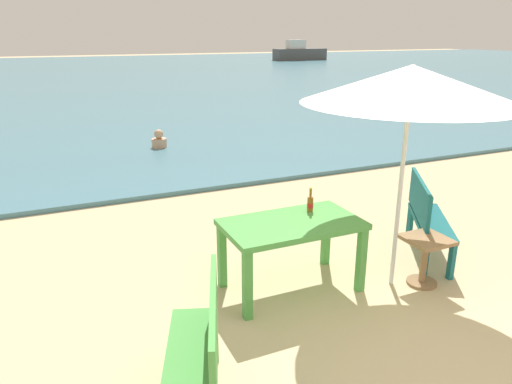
{
  "coord_description": "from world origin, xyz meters",
  "views": [
    {
      "loc": [
        -2.69,
        -2.42,
        2.58
      ],
      "look_at": [
        -0.25,
        3.0,
        0.6
      ],
      "focal_mm": 33.62,
      "sensor_mm": 36.0,
      "label": 1
    }
  ],
  "objects_px": {
    "patio_umbrella": "(411,84)",
    "side_table_wood": "(425,254)",
    "boat_barge": "(299,53)",
    "swimmer_person": "(159,140)",
    "bench_teal_center": "(426,214)",
    "beer_bottle_amber": "(310,203)",
    "bench_green_left": "(201,347)",
    "picnic_table_green": "(292,232)"
  },
  "relations": [
    {
      "from": "patio_umbrella",
      "to": "side_table_wood",
      "type": "bearing_deg",
      "value": -25.33
    },
    {
      "from": "side_table_wood",
      "to": "boat_barge",
      "type": "bearing_deg",
      "value": 62.7
    },
    {
      "from": "side_table_wood",
      "to": "boat_barge",
      "type": "xyz_separation_m",
      "value": [
        19.56,
        37.9,
        0.4
      ]
    },
    {
      "from": "side_table_wood",
      "to": "swimmer_person",
      "type": "xyz_separation_m",
      "value": [
        -1.14,
        7.26,
        -0.11
      ]
    },
    {
      "from": "side_table_wood",
      "to": "bench_teal_center",
      "type": "height_order",
      "value": "bench_teal_center"
    },
    {
      "from": "patio_umbrella",
      "to": "boat_barge",
      "type": "xyz_separation_m",
      "value": [
        19.85,
        37.76,
        -1.37
      ]
    },
    {
      "from": "beer_bottle_amber",
      "to": "bench_green_left",
      "type": "relative_size",
      "value": 0.21
    },
    {
      "from": "patio_umbrella",
      "to": "boat_barge",
      "type": "height_order",
      "value": "patio_umbrella"
    },
    {
      "from": "bench_green_left",
      "to": "bench_teal_center",
      "type": "bearing_deg",
      "value": 22.38
    },
    {
      "from": "patio_umbrella",
      "to": "side_table_wood",
      "type": "distance_m",
      "value": 1.79
    },
    {
      "from": "beer_bottle_amber",
      "to": "side_table_wood",
      "type": "bearing_deg",
      "value": -33.83
    },
    {
      "from": "swimmer_person",
      "to": "side_table_wood",
      "type": "bearing_deg",
      "value": -81.1
    },
    {
      "from": "beer_bottle_amber",
      "to": "patio_umbrella",
      "type": "bearing_deg",
      "value": -36.9
    },
    {
      "from": "patio_umbrella",
      "to": "boat_barge",
      "type": "relative_size",
      "value": 0.45
    },
    {
      "from": "picnic_table_green",
      "to": "bench_green_left",
      "type": "xyz_separation_m",
      "value": [
        -1.39,
        -1.29,
        -0.11
      ]
    },
    {
      "from": "bench_green_left",
      "to": "patio_umbrella",
      "type": "bearing_deg",
      "value": 20.92
    },
    {
      "from": "patio_umbrella",
      "to": "bench_teal_center",
      "type": "height_order",
      "value": "patio_umbrella"
    },
    {
      "from": "boat_barge",
      "to": "side_table_wood",
      "type": "bearing_deg",
      "value": -117.3
    },
    {
      "from": "side_table_wood",
      "to": "bench_green_left",
      "type": "height_order",
      "value": "bench_green_left"
    },
    {
      "from": "beer_bottle_amber",
      "to": "bench_green_left",
      "type": "height_order",
      "value": "beer_bottle_amber"
    },
    {
      "from": "beer_bottle_amber",
      "to": "side_table_wood",
      "type": "xyz_separation_m",
      "value": [
        1.02,
        -0.69,
        -0.5
      ]
    },
    {
      "from": "patio_umbrella",
      "to": "swimmer_person",
      "type": "bearing_deg",
      "value": 96.72
    },
    {
      "from": "swimmer_person",
      "to": "boat_barge",
      "type": "xyz_separation_m",
      "value": [
        20.69,
        30.63,
        0.51
      ]
    },
    {
      "from": "beer_bottle_amber",
      "to": "patio_umbrella",
      "type": "relative_size",
      "value": 0.12
    },
    {
      "from": "picnic_table_green",
      "to": "beer_bottle_amber",
      "type": "relative_size",
      "value": 5.28
    },
    {
      "from": "patio_umbrella",
      "to": "boat_barge",
      "type": "distance_m",
      "value": 42.68
    },
    {
      "from": "bench_teal_center",
      "to": "swimmer_person",
      "type": "bearing_deg",
      "value": 103.5
    },
    {
      "from": "picnic_table_green",
      "to": "side_table_wood",
      "type": "distance_m",
      "value": 1.46
    },
    {
      "from": "patio_umbrella",
      "to": "swimmer_person",
      "type": "distance_m",
      "value": 7.41
    },
    {
      "from": "beer_bottle_amber",
      "to": "bench_teal_center",
      "type": "distance_m",
      "value": 1.54
    },
    {
      "from": "picnic_table_green",
      "to": "side_table_wood",
      "type": "bearing_deg",
      "value": -20.55
    },
    {
      "from": "side_table_wood",
      "to": "bench_green_left",
      "type": "relative_size",
      "value": 0.43
    },
    {
      "from": "patio_umbrella",
      "to": "bench_teal_center",
      "type": "xyz_separation_m",
      "value": [
        0.78,
        0.39,
        -1.58
      ]
    },
    {
      "from": "picnic_table_green",
      "to": "boat_barge",
      "type": "height_order",
      "value": "boat_barge"
    },
    {
      "from": "bench_teal_center",
      "to": "picnic_table_green",
      "type": "bearing_deg",
      "value": -179.06
    },
    {
      "from": "patio_umbrella",
      "to": "swimmer_person",
      "type": "relative_size",
      "value": 5.61
    },
    {
      "from": "patio_umbrella",
      "to": "bench_green_left",
      "type": "distance_m",
      "value": 3.05
    },
    {
      "from": "bench_teal_center",
      "to": "swimmer_person",
      "type": "xyz_separation_m",
      "value": [
        -1.62,
        6.73,
        -0.3
      ]
    },
    {
      "from": "picnic_table_green",
      "to": "bench_green_left",
      "type": "height_order",
      "value": "bench_green_left"
    },
    {
      "from": "patio_umbrella",
      "to": "swimmer_person",
      "type": "xyz_separation_m",
      "value": [
        -0.84,
        7.12,
        -1.88
      ]
    },
    {
      "from": "beer_bottle_amber",
      "to": "bench_green_left",
      "type": "bearing_deg",
      "value": -139.22
    },
    {
      "from": "picnic_table_green",
      "to": "patio_umbrella",
      "type": "distance_m",
      "value": 1.84
    }
  ]
}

